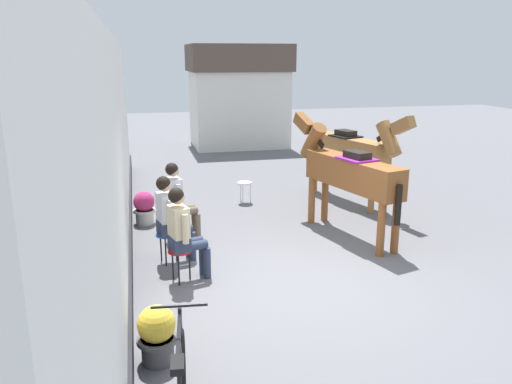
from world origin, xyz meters
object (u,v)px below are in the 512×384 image
Objects in this scene: seated_visitor_far at (178,197)px; flower_planter_farthest at (144,207)px; seated_visitor_near at (183,229)px; spare_stool_white at (244,185)px; flower_planter_nearest at (157,333)px; seated_visitor_middle at (170,215)px; saddled_horse_far at (352,150)px; saddled_horse_near at (348,172)px.

seated_visitor_far reaches higher than flower_planter_farthest.
seated_visitor_near is 3.02× the size of spare_stool_white.
seated_visitor_near reaches higher than flower_planter_nearest.
flower_planter_nearest is 1.39× the size of spare_stool_white.
seated_visitor_middle is at bearing -101.76° from seated_visitor_far.
saddled_horse_far is 4.55× the size of flower_planter_nearest.
flower_planter_nearest is 1.00× the size of flower_planter_farthest.
saddled_horse_far reaches higher than flower_planter_nearest.
saddled_horse_near is 3.89m from flower_planter_farthest.
flower_planter_farthest is (-3.51, 1.46, -0.82)m from saddled_horse_near.
spare_stool_white is at bearing 118.70° from saddled_horse_near.
saddled_horse_near is at bearing -7.84° from seated_visitor_far.
saddled_horse_near is (2.94, -0.41, 0.38)m from seated_visitor_far.
seated_visitor_near and seated_visitor_far have the same top height.
seated_visitor_near reaches higher than spare_stool_white.
saddled_horse_far is (4.08, 2.50, 0.38)m from seated_visitor_middle.
saddled_horse_far is 6.32× the size of spare_stool_white.
seated_visitor_near is 1.00× the size of seated_visitor_middle.
seated_visitor_far is 2.17× the size of flower_planter_farthest.
spare_stool_white is (2.16, 5.68, 0.07)m from flower_planter_nearest.
flower_planter_nearest is at bearing -137.09° from saddled_horse_near.
saddled_horse_near is (3.01, 1.29, 0.38)m from seated_visitor_near.
seated_visitor_far is 0.47× the size of saddled_horse_near.
saddled_horse_far reaches higher than spare_stool_white.
flower_planter_farthest is at bearing -155.77° from spare_stool_white.
saddled_horse_far is 2.44m from spare_stool_white.
flower_planter_farthest is 1.39× the size of spare_stool_white.
seated_visitor_near is 5.11m from saddled_horse_far.
seated_visitor_middle is (-0.13, 0.73, 0.00)m from seated_visitor_near.
saddled_horse_near is at bearing -115.69° from saddled_horse_far.
seated_visitor_middle is 4.79m from saddled_horse_far.
seated_visitor_far is 3.02× the size of spare_stool_white.
saddled_horse_near is 4.84m from flower_planter_nearest.
seated_visitor_middle is 1.00× the size of seated_visitor_far.
flower_planter_farthest is at bearing 157.41° from saddled_horse_near.
flower_planter_farthest is at bearing 90.16° from flower_planter_nearest.
saddled_horse_near reaches higher than seated_visitor_middle.
seated_visitor_middle is 3.52m from spare_stool_white.
seated_visitor_middle is 3.21m from saddled_horse_near.
seated_visitor_near is 0.47× the size of saddled_horse_near.
flower_planter_nearest is at bearing -97.42° from seated_visitor_middle.
seated_visitor_far is at bearing 87.62° from seated_visitor_near.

